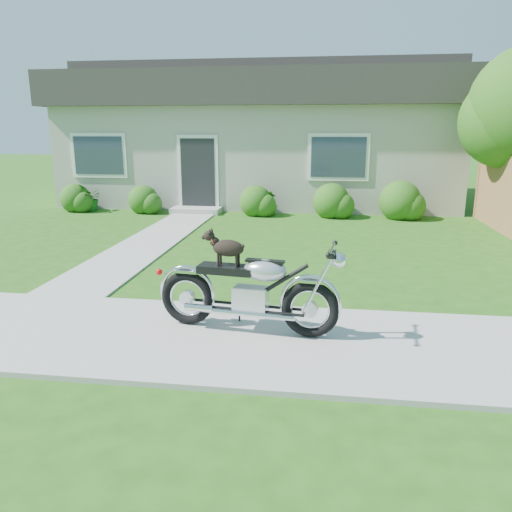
{
  "coord_description": "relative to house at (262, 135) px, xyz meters",
  "views": [
    {
      "loc": [
        2.17,
        -5.26,
        2.36
      ],
      "look_at": [
        1.3,
        1.0,
        0.75
      ],
      "focal_mm": 35.0,
      "sensor_mm": 36.0,
      "label": 1
    }
  ],
  "objects": [
    {
      "name": "ground",
      "position": [
        0.0,
        -11.99,
        -2.16
      ],
      "size": [
        80.0,
        80.0,
        0.0
      ],
      "primitive_type": "plane",
      "color": "#235114",
      "rests_on": "ground"
    },
    {
      "name": "sidewalk",
      "position": [
        0.0,
        -11.99,
        -2.14
      ],
      "size": [
        24.0,
        2.2,
        0.04
      ],
      "primitive_type": "cube",
      "color": "#9E9B93",
      "rests_on": "ground"
    },
    {
      "name": "walkway",
      "position": [
        -1.5,
        -6.99,
        -2.14
      ],
      "size": [
        1.2,
        8.0,
        0.03
      ],
      "primitive_type": "cube",
      "color": "#9E9B93",
      "rests_on": "ground"
    },
    {
      "name": "house",
      "position": [
        0.0,
        0.0,
        0.0
      ],
      "size": [
        12.6,
        7.03,
        4.5
      ],
      "color": "#A9A498",
      "rests_on": "ground"
    },
    {
      "name": "shrub_row",
      "position": [
        0.67,
        -3.49,
        -1.74
      ],
      "size": [
        10.28,
        1.11,
        1.11
      ],
      "color": "#2A5917",
      "rests_on": "ground"
    },
    {
      "name": "potted_plant_left",
      "position": [
        -4.65,
        -3.44,
        -1.76
      ],
      "size": [
        0.89,
        0.92,
        0.79
      ],
      "primitive_type": "imported",
      "rotation": [
        0.0,
        0.0,
        5.23
      ],
      "color": "#1B5E19",
      "rests_on": "ground"
    },
    {
      "name": "potted_plant_right",
      "position": [
        0.66,
        -3.44,
        -1.8
      ],
      "size": [
        0.57,
        0.57,
        0.72
      ],
      "primitive_type": "imported",
      "rotation": [
        0.0,
        0.0,
        2.42
      ],
      "color": "#38701F",
      "rests_on": "ground"
    },
    {
      "name": "motorcycle_with_dog",
      "position": [
        1.34,
        -11.79,
        -1.6
      ],
      "size": [
        2.22,
        0.63,
        1.18
      ],
      "rotation": [
        0.0,
        0.0,
        -0.13
      ],
      "color": "black",
      "rests_on": "sidewalk"
    }
  ]
}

